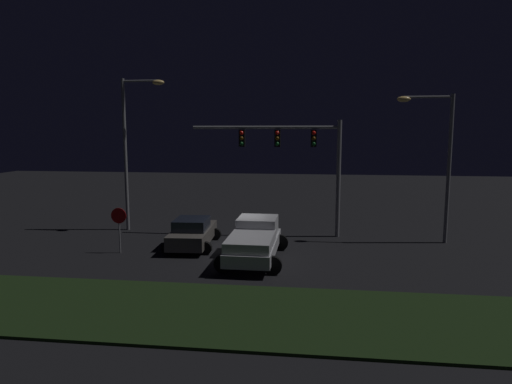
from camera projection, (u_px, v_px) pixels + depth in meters
ground_plane at (240, 249)px, 22.69m from camera, size 80.00×80.00×0.00m
grass_median at (200, 312)px, 14.73m from camera, size 24.06×5.06×0.10m
pickup_truck at (255, 239)px, 20.71m from camera, size 2.90×5.42×1.80m
car_sedan at (192, 233)px, 23.06m from camera, size 2.64×4.49×1.51m
traffic_signal_gantry at (295, 149)px, 25.03m from camera, size 8.32×0.56×6.50m
street_lamp_left at (133, 137)px, 26.37m from camera, size 2.59×0.44×8.91m
street_lamp_right at (438, 149)px, 23.39m from camera, size 2.88×0.44×7.79m
stop_sign at (119, 221)px, 21.78m from camera, size 0.76×0.08×2.23m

